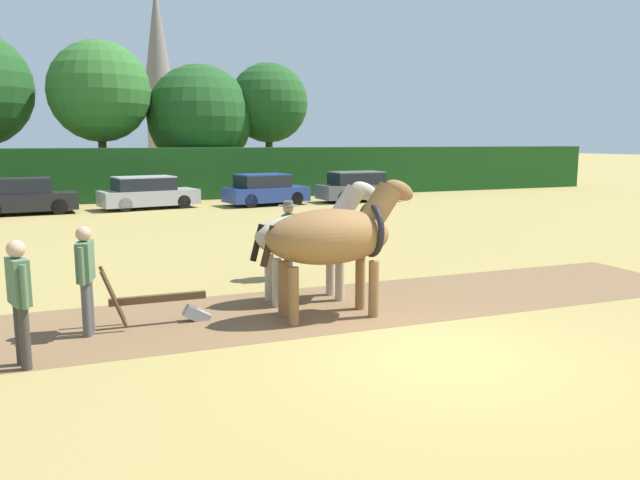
{
  "coord_description": "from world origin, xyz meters",
  "views": [
    {
      "loc": [
        -4.91,
        -7.33,
        3.05
      ],
      "look_at": [
        -0.17,
        3.99,
        1.1
      ],
      "focal_mm": 35.0,
      "sensor_mm": 36.0,
      "label": 1
    }
  ],
  "objects_px": {
    "plow": "(167,305)",
    "farmer_at_plow": "(86,272)",
    "parked_car_center_right": "(265,190)",
    "parked_car_right": "(359,187)",
    "church_spire": "(158,74)",
    "parked_car_center": "(148,193)",
    "tree_center": "(269,103)",
    "farmer_beside_team": "(288,233)",
    "farmer_onlooker_left": "(19,293)",
    "tree_center_left": "(200,118)",
    "parked_car_center_left": "(24,197)",
    "tree_left": "(99,92)",
    "draft_horse_lead_right": "(310,235)",
    "draft_horse_lead_left": "(334,236)"
  },
  "relations": [
    {
      "from": "parked_car_center",
      "to": "parked_car_center_right",
      "type": "height_order",
      "value": "parked_car_center_right"
    },
    {
      "from": "church_spire",
      "to": "parked_car_right",
      "type": "bearing_deg",
      "value": -83.99
    },
    {
      "from": "draft_horse_lead_right",
      "to": "farmer_beside_team",
      "type": "distance_m",
      "value": 2.02
    },
    {
      "from": "church_spire",
      "to": "parked_car_center",
      "type": "distance_m",
      "value": 39.28
    },
    {
      "from": "farmer_onlooker_left",
      "to": "farmer_beside_team",
      "type": "bearing_deg",
      "value": 20.52
    },
    {
      "from": "draft_horse_lead_left",
      "to": "farmer_onlooker_left",
      "type": "xyz_separation_m",
      "value": [
        -4.92,
        -0.65,
        -0.4
      ]
    },
    {
      "from": "farmer_beside_team",
      "to": "farmer_onlooker_left",
      "type": "bearing_deg",
      "value": -111.38
    },
    {
      "from": "parked_car_center_left",
      "to": "parked_car_right",
      "type": "height_order",
      "value": "parked_car_right"
    },
    {
      "from": "draft_horse_lead_right",
      "to": "parked_car_right",
      "type": "bearing_deg",
      "value": 62.54
    },
    {
      "from": "farmer_beside_team",
      "to": "plow",
      "type": "bearing_deg",
      "value": -108.57
    },
    {
      "from": "tree_center_left",
      "to": "farmer_at_plow",
      "type": "bearing_deg",
      "value": -105.74
    },
    {
      "from": "parked_car_center",
      "to": "parked_car_center_right",
      "type": "xyz_separation_m",
      "value": [
        5.44,
        -0.54,
        0.01
      ]
    },
    {
      "from": "church_spire",
      "to": "parked_car_center",
      "type": "bearing_deg",
      "value": -99.59
    },
    {
      "from": "tree_center",
      "to": "parked_car_right",
      "type": "distance_m",
      "value": 9.69
    },
    {
      "from": "tree_left",
      "to": "parked_car_center_left",
      "type": "bearing_deg",
      "value": -115.63
    },
    {
      "from": "parked_car_center_right",
      "to": "tree_center_left",
      "type": "bearing_deg",
      "value": 89.91
    },
    {
      "from": "farmer_at_plow",
      "to": "farmer_beside_team",
      "type": "height_order",
      "value": "same"
    },
    {
      "from": "farmer_beside_team",
      "to": "parked_car_center_right",
      "type": "height_order",
      "value": "farmer_beside_team"
    },
    {
      "from": "plow",
      "to": "farmer_at_plow",
      "type": "relative_size",
      "value": 1.03
    },
    {
      "from": "tree_left",
      "to": "plow",
      "type": "bearing_deg",
      "value": -91.71
    },
    {
      "from": "draft_horse_lead_right",
      "to": "tree_left",
      "type": "bearing_deg",
      "value": 95.96
    },
    {
      "from": "plow",
      "to": "parked_car_center_left",
      "type": "bearing_deg",
      "value": 100.52
    },
    {
      "from": "plow",
      "to": "parked_car_center",
      "type": "distance_m",
      "value": 18.97
    },
    {
      "from": "tree_center_left",
      "to": "parked_car_center_right",
      "type": "xyz_separation_m",
      "value": [
        1.26,
        -8.45,
        -3.69
      ]
    },
    {
      "from": "farmer_beside_team",
      "to": "parked_car_center_right",
      "type": "relative_size",
      "value": 0.42
    },
    {
      "from": "parked_car_center_right",
      "to": "parked_car_right",
      "type": "distance_m",
      "value": 4.97
    },
    {
      "from": "church_spire",
      "to": "farmer_at_plow",
      "type": "bearing_deg",
      "value": -99.78
    },
    {
      "from": "farmer_at_plow",
      "to": "parked_car_center_left",
      "type": "xyz_separation_m",
      "value": [
        -1.71,
        18.67,
        -0.28
      ]
    },
    {
      "from": "draft_horse_lead_right",
      "to": "farmer_beside_team",
      "type": "relative_size",
      "value": 1.54
    },
    {
      "from": "plow",
      "to": "farmer_beside_team",
      "type": "bearing_deg",
      "value": 40.77
    },
    {
      "from": "tree_center",
      "to": "plow",
      "type": "distance_m",
      "value": 28.87
    },
    {
      "from": "parked_car_center",
      "to": "tree_center_left",
      "type": "bearing_deg",
      "value": 52.04
    },
    {
      "from": "tree_center_left",
      "to": "parked_car_center_right",
      "type": "distance_m",
      "value": 9.31
    },
    {
      "from": "farmer_at_plow",
      "to": "draft_horse_lead_left",
      "type": "bearing_deg",
      "value": 4.97
    },
    {
      "from": "farmer_at_plow",
      "to": "parked_car_right",
      "type": "height_order",
      "value": "farmer_at_plow"
    },
    {
      "from": "parked_car_center_right",
      "to": "parked_car_right",
      "type": "relative_size",
      "value": 0.95
    },
    {
      "from": "tree_center_left",
      "to": "plow",
      "type": "distance_m",
      "value": 27.79
    },
    {
      "from": "farmer_at_plow",
      "to": "tree_center",
      "type": "bearing_deg",
      "value": 79.03
    },
    {
      "from": "tree_left",
      "to": "farmer_beside_team",
      "type": "bearing_deg",
      "value": -84.46
    },
    {
      "from": "farmer_onlooker_left",
      "to": "parked_car_center_right",
      "type": "distance_m",
      "value": 21.91
    },
    {
      "from": "draft_horse_lead_right",
      "to": "parked_car_center_right",
      "type": "distance_m",
      "value": 18.39
    },
    {
      "from": "church_spire",
      "to": "tree_center_left",
      "type": "bearing_deg",
      "value": -94.2
    },
    {
      "from": "tree_center",
      "to": "parked_car_right",
      "type": "bearing_deg",
      "value": -75.92
    },
    {
      "from": "farmer_onlooker_left",
      "to": "parked_car_right",
      "type": "relative_size",
      "value": 0.4
    },
    {
      "from": "tree_center",
      "to": "parked_car_center_right",
      "type": "height_order",
      "value": "tree_center"
    },
    {
      "from": "tree_center",
      "to": "farmer_at_plow",
      "type": "xyz_separation_m",
      "value": [
        -11.73,
        -26.56,
        -4.3
      ]
    },
    {
      "from": "farmer_onlooker_left",
      "to": "parked_car_center_right",
      "type": "relative_size",
      "value": 0.43
    },
    {
      "from": "tree_left",
      "to": "parked_car_center",
      "type": "bearing_deg",
      "value": -79.71
    },
    {
      "from": "tree_center",
      "to": "parked_car_center_left",
      "type": "relative_size",
      "value": 1.87
    },
    {
      "from": "tree_center",
      "to": "plow",
      "type": "height_order",
      "value": "tree_center"
    }
  ]
}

